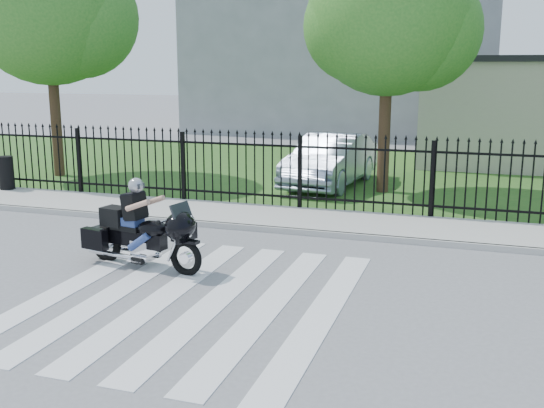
% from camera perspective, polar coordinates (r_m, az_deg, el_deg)
% --- Properties ---
extents(ground, '(120.00, 120.00, 0.00)m').
position_cam_1_polar(ground, '(9.63, -7.27, -8.37)').
color(ground, slate).
rests_on(ground, ground).
extents(crosswalk, '(5.00, 5.50, 0.01)m').
position_cam_1_polar(crosswalk, '(9.63, -7.27, -8.33)').
color(crosswalk, silver).
rests_on(crosswalk, ground).
extents(sidewalk, '(40.00, 2.00, 0.12)m').
position_cam_1_polar(sidewalk, '(14.09, 1.40, -1.34)').
color(sidewalk, '#ADAAA3').
rests_on(sidewalk, ground).
extents(curb, '(40.00, 0.12, 0.12)m').
position_cam_1_polar(curb, '(13.16, 0.15, -2.32)').
color(curb, '#ADAAA3').
rests_on(curb, ground).
extents(grass_strip, '(40.00, 12.00, 0.02)m').
position_cam_1_polar(grass_strip, '(20.77, 6.95, 2.87)').
color(grass_strip, '#27591E').
rests_on(grass_strip, ground).
extents(iron_fence, '(26.00, 0.04, 1.80)m').
position_cam_1_polar(iron_fence, '(14.86, 2.52, 2.69)').
color(iron_fence, black).
rests_on(iron_fence, ground).
extents(tree_left, '(4.80, 4.80, 7.58)m').
position_cam_1_polar(tree_left, '(20.82, -19.48, 16.56)').
color(tree_left, '#382316').
rests_on(tree_left, ground).
extents(tree_mid, '(4.20, 4.20, 6.78)m').
position_cam_1_polar(tree_mid, '(17.34, 10.42, 16.35)').
color(tree_mid, '#382316').
rests_on(tree_mid, ground).
extents(building_tall, '(15.00, 10.00, 12.00)m').
position_cam_1_polar(building_tall, '(34.91, 6.86, 16.52)').
color(building_tall, '#919399').
rests_on(building_tall, ground).
extents(motorcycle_rider, '(2.36, 1.07, 1.58)m').
position_cam_1_polar(motorcycle_rider, '(11.05, -11.74, -2.30)').
color(motorcycle_rider, black).
rests_on(motorcycle_rider, ground).
extents(parked_car, '(1.99, 4.58, 1.47)m').
position_cam_1_polar(parked_car, '(18.17, 5.27, 3.93)').
color(parked_car, '#95A3BC').
rests_on(parked_car, grass_strip).
extents(litter_bin, '(0.51, 0.51, 0.89)m').
position_cam_1_polar(litter_bin, '(18.53, -22.72, 2.60)').
color(litter_bin, black).
rests_on(litter_bin, sidewalk).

